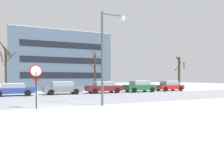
# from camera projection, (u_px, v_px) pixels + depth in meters

# --- Properties ---
(ground_plane) EXTENTS (120.00, 120.00, 0.00)m
(ground_plane) POSITION_uv_depth(u_px,v_px,m) (54.00, 105.00, 15.25)
(ground_plane) COLOR white
(road_surface) EXTENTS (80.00, 9.62, 0.00)m
(road_surface) POSITION_uv_depth(u_px,v_px,m) (46.00, 100.00, 18.73)
(road_surface) COLOR #B7BCC4
(road_surface) RESTS_ON ground
(stop_sign) EXTENTS (0.75, 0.14, 2.73)m
(stop_sign) POSITION_uv_depth(u_px,v_px,m) (36.00, 78.00, 13.49)
(stop_sign) COLOR black
(stop_sign) RESTS_ON ground
(street_lamp) EXTENTS (1.81, 0.36, 6.45)m
(street_lamp) POSITION_uv_depth(u_px,v_px,m) (106.00, 49.00, 15.12)
(street_lamp) COLOR #4C4F54
(street_lamp) RESTS_ON ground
(parked_car_blue) EXTENTS (4.17, 2.06, 1.34)m
(parked_car_blue) POSITION_uv_depth(u_px,v_px,m) (13.00, 89.00, 23.06)
(parked_car_blue) COLOR #283D93
(parked_car_blue) RESTS_ON ground
(parked_car_gray) EXTENTS (4.29, 2.12, 1.49)m
(parked_car_gray) POSITION_uv_depth(u_px,v_px,m) (62.00, 88.00, 25.28)
(parked_car_gray) COLOR slate
(parked_car_gray) RESTS_ON ground
(parked_car_maroon) EXTENTS (4.45, 2.10, 1.44)m
(parked_car_maroon) POSITION_uv_depth(u_px,v_px,m) (104.00, 87.00, 27.39)
(parked_car_maroon) COLOR maroon
(parked_car_maroon) RESTS_ON ground
(parked_car_green) EXTENTS (4.19, 2.15, 1.52)m
(parked_car_green) POSITION_uv_depth(u_px,v_px,m) (140.00, 86.00, 29.35)
(parked_car_green) COLOR #1E6038
(parked_car_green) RESTS_ON ground
(parked_car_red) EXTENTS (4.06, 2.01, 1.45)m
(parked_car_red) POSITION_uv_depth(u_px,v_px,m) (169.00, 86.00, 31.69)
(parked_car_red) COLOR red
(parked_car_red) RESTS_ON ground
(tree_far_mid) EXTENTS (1.80, 1.84, 5.37)m
(tree_far_mid) POSITION_uv_depth(u_px,v_px,m) (179.00, 72.00, 35.76)
(tree_far_mid) COLOR #423326
(tree_far_mid) RESTS_ON ground
(tree_far_right) EXTENTS (1.84, 1.92, 6.10)m
(tree_far_right) POSITION_uv_depth(u_px,v_px,m) (6.00, 68.00, 25.15)
(tree_far_right) COLOR #423326
(tree_far_right) RESTS_ON ground
(tree_far_left) EXTENTS (1.58, 1.27, 5.85)m
(tree_far_left) POSITION_uv_depth(u_px,v_px,m) (95.00, 71.00, 30.69)
(tree_far_left) COLOR #423326
(tree_far_left) RESTS_ON ground
(building_far_left) EXTENTS (15.28, 9.57, 9.15)m
(building_far_left) POSITION_uv_depth(u_px,v_px,m) (58.00, 62.00, 37.11)
(building_far_left) COLOR slate
(building_far_left) RESTS_ON ground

